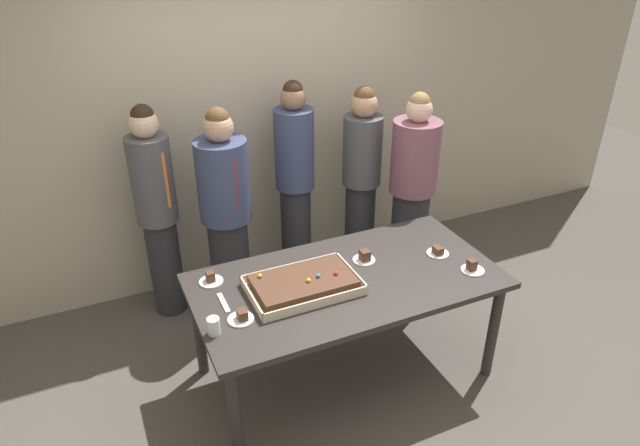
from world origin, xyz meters
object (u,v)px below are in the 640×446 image
(plated_slice_far_left, at_px, (211,279))
(person_green_shirt_behind, at_px, (226,214))
(person_far_right_suit, at_px, (412,191))
(sheet_cake, at_px, (303,284))
(cake_server_utensil, at_px, (224,303))
(person_left_edge_reaching, at_px, (157,210))
(party_table, at_px, (347,289))
(plated_slice_near_right, at_px, (472,268))
(plated_slice_center_front, at_px, (241,317))
(plated_slice_near_left, at_px, (364,257))
(drink_cup_nearest, at_px, (214,326))
(person_serving_front, at_px, (361,179))
(person_striped_tie_right, at_px, (295,183))
(plated_slice_far_right, at_px, (438,252))

(plated_slice_far_left, xyz_separation_m, person_green_shirt_behind, (0.31, 0.72, 0.05))
(plated_slice_far_left, xyz_separation_m, person_far_right_suit, (1.78, 0.49, 0.04))
(sheet_cake, distance_m, plated_slice_far_left, 0.58)
(cake_server_utensil, bearing_deg, person_left_edge_reaching, 97.98)
(party_table, height_order, person_left_edge_reaching, person_left_edge_reaching)
(plated_slice_near_right, height_order, person_green_shirt_behind, person_green_shirt_behind)
(party_table, height_order, plated_slice_center_front, plated_slice_center_front)
(person_far_right_suit, bearing_deg, plated_slice_near_left, 8.21)
(plated_slice_near_left, height_order, drink_cup_nearest, drink_cup_nearest)
(plated_slice_center_front, bearing_deg, cake_server_utensil, 104.20)
(party_table, relative_size, person_serving_front, 1.18)
(plated_slice_near_right, bearing_deg, plated_slice_near_left, 145.59)
(person_striped_tie_right, relative_size, person_left_edge_reaching, 1.03)
(party_table, relative_size, plated_slice_far_left, 12.86)
(party_table, height_order, plated_slice_far_left, plated_slice_far_left)
(person_green_shirt_behind, bearing_deg, plated_slice_near_left, 26.85)
(sheet_cake, xyz_separation_m, person_serving_front, (1.02, 1.15, 0.04))
(cake_server_utensil, bearing_deg, person_serving_front, 35.99)
(drink_cup_nearest, bearing_deg, plated_slice_near_left, 15.73)
(plated_slice_near_left, distance_m, cake_server_utensil, 0.98)
(plated_slice_near_left, bearing_deg, person_left_edge_reaching, 136.15)
(plated_slice_far_left, height_order, person_striped_tie_right, person_striped_tie_right)
(plated_slice_near_right, relative_size, plated_slice_center_front, 1.00)
(plated_slice_near_left, xyz_separation_m, person_left_edge_reaching, (-1.14, 1.09, 0.08))
(plated_slice_near_left, relative_size, plated_slice_far_left, 1.00)
(plated_slice_far_left, bearing_deg, plated_slice_center_front, -82.35)
(plated_slice_near_right, xyz_separation_m, person_striped_tie_right, (-0.62, 1.47, 0.10))
(sheet_cake, relative_size, person_green_shirt_behind, 0.40)
(plated_slice_center_front, distance_m, person_striped_tie_right, 1.60)
(plated_slice_near_right, distance_m, person_far_right_suit, 1.09)
(plated_slice_far_right, relative_size, person_serving_front, 0.09)
(plated_slice_center_front, distance_m, person_left_edge_reaching, 1.37)
(drink_cup_nearest, bearing_deg, cake_server_utensil, 63.61)
(plated_slice_far_right, distance_m, person_serving_front, 1.16)
(cake_server_utensil, height_order, person_far_right_suit, person_far_right_suit)
(cake_server_utensil, bearing_deg, person_striped_tie_right, 51.01)
(person_striped_tie_right, bearing_deg, cake_server_utensil, -18.86)
(plated_slice_near_left, bearing_deg, drink_cup_nearest, -164.27)
(plated_slice_far_right, relative_size, person_left_edge_reaching, 0.09)
(party_table, xyz_separation_m, plated_slice_near_right, (0.77, -0.25, 0.11))
(cake_server_utensil, bearing_deg, plated_slice_near_right, -11.93)
(plated_slice_far_right, height_order, person_left_edge_reaching, person_left_edge_reaching)
(plated_slice_center_front, distance_m, person_green_shirt_behind, 1.19)
(sheet_cake, bearing_deg, plated_slice_near_left, 14.81)
(cake_server_utensil, distance_m, person_green_shirt_behind, 1.01)
(plated_slice_far_left, xyz_separation_m, person_serving_front, (1.51, 0.84, 0.06))
(plated_slice_far_left, distance_m, plated_slice_center_front, 0.44)
(plated_slice_far_left, relative_size, person_green_shirt_behind, 0.09)
(plated_slice_center_front, bearing_deg, party_table, 9.52)
(sheet_cake, xyz_separation_m, plated_slice_near_left, (0.49, 0.13, -0.01))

